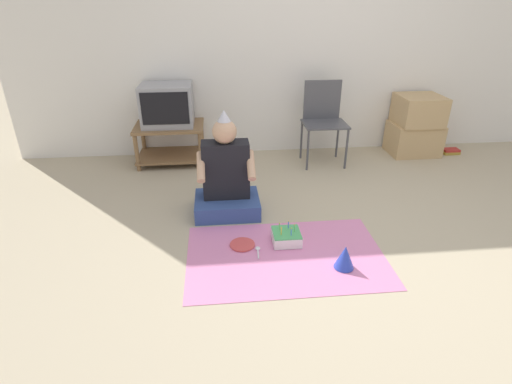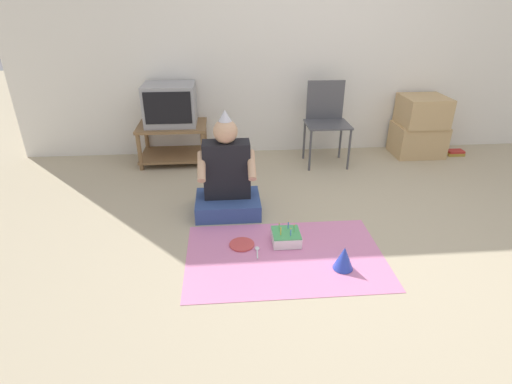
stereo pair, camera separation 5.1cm
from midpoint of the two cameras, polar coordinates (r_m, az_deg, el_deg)
name	(u,v)px [view 2 (the right image)]	position (r m, az deg, el deg)	size (l,w,h in m)	color
ground_plane	(358,248)	(3.05, 14.83, -7.81)	(16.00, 16.00, 0.00)	tan
wall_back	(310,35)	(4.59, 8.12, 21.29)	(6.40, 0.06, 2.55)	white
tv_stand	(173,139)	(4.45, -11.39, 7.37)	(0.72, 0.51, 0.42)	olive
tv	(170,104)	(4.36, -11.82, 12.15)	(0.53, 0.43, 0.42)	#99999E
folding_chair	(326,116)	(4.36, 10.35, 10.58)	(0.45, 0.38, 0.86)	#4C4C51
cardboard_box_stack	(420,126)	(4.92, 22.65, 8.63)	(0.54, 0.45, 0.67)	tan
book_pile	(455,153)	(5.18, 26.79, 5.04)	(0.19, 0.13, 0.05)	#A88933
person_seated	(227,180)	(3.31, -3.71, 1.73)	(0.54, 0.41, 0.88)	#334C8C
party_cloth	(285,256)	(2.88, 4.67, -9.08)	(1.40, 0.89, 0.01)	pink
birthday_cake	(286,237)	(3.00, 4.79, -6.43)	(0.21, 0.21, 0.15)	white
party_hat_blue	(344,258)	(2.77, 12.96, -9.16)	(0.14, 0.14, 0.17)	blue
paper_plate	(242,244)	(2.98, -1.54, -7.48)	(0.18, 0.18, 0.01)	#D84C4C
plastic_spoon_near	(257,250)	(2.92, 0.67, -8.24)	(0.04, 0.15, 0.01)	white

